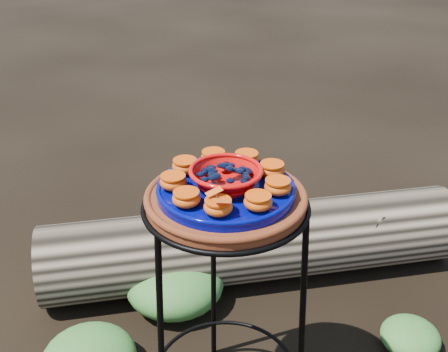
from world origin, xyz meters
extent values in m
cylinder|color=#582A12|center=(0.00, 0.00, 0.72)|extent=(0.38, 0.38, 0.03)
cylinder|color=#000241|center=(0.00, 0.00, 0.74)|extent=(0.33, 0.33, 0.02)
ellipsoid|color=#C73F03|center=(-0.04, -0.12, 0.77)|extent=(0.06, 0.06, 0.03)
ellipsoid|color=#C73F03|center=(0.05, -0.11, 0.77)|extent=(0.06, 0.06, 0.03)
ellipsoid|color=#C73F03|center=(0.11, -0.05, 0.77)|extent=(0.06, 0.06, 0.03)
ellipsoid|color=#C73F03|center=(0.12, 0.03, 0.77)|extent=(0.06, 0.06, 0.03)
ellipsoid|color=#C73F03|center=(0.07, 0.10, 0.77)|extent=(0.06, 0.06, 0.03)
ellipsoid|color=#C73F03|center=(-0.01, 0.12, 0.77)|extent=(0.06, 0.06, 0.03)
ellipsoid|color=#C73F03|center=(-0.09, 0.09, 0.77)|extent=(0.06, 0.06, 0.03)
ellipsoid|color=#C73F03|center=(-0.12, 0.01, 0.77)|extent=(0.06, 0.06, 0.03)
ellipsoid|color=#C73F03|center=(-0.10, -0.07, 0.77)|extent=(0.06, 0.06, 0.03)
ellipsoid|color=#2B6024|center=(0.65, 0.13, 0.05)|extent=(0.20, 0.20, 0.10)
ellipsoid|color=#2B6024|center=(-0.10, 0.50, 0.09)|extent=(0.36, 0.36, 0.18)
camera|label=1|loc=(-0.20, -1.13, 1.39)|focal=45.00mm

